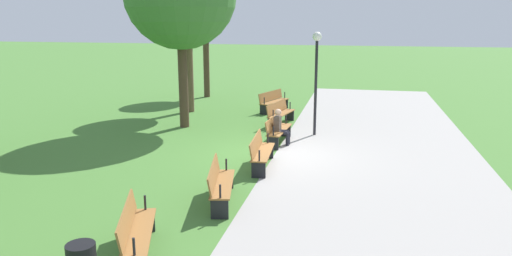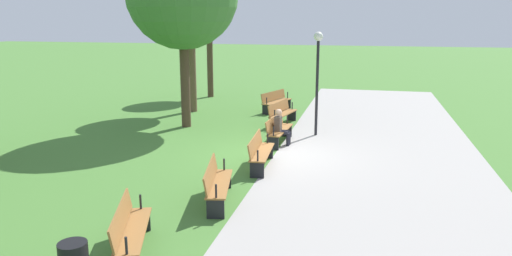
{
  "view_description": "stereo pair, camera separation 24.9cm",
  "coord_description": "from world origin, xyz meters",
  "px_view_note": "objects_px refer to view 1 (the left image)",
  "views": [
    {
      "loc": [
        14.04,
        2.48,
        4.13
      ],
      "look_at": [
        0.0,
        -0.55,
        0.8
      ],
      "focal_mm": 33.59,
      "sensor_mm": 36.0,
      "label": 1
    },
    {
      "loc": [
        13.99,
        2.72,
        4.13
      ],
      "look_at": [
        0.0,
        -0.55,
        0.8
      ],
      "focal_mm": 33.59,
      "sensor_mm": 36.0,
      "label": 2
    }
  ],
  "objects_px": {
    "tree_1": "(205,13)",
    "bench_5": "(135,230)",
    "bench_4": "(220,182)",
    "lamp_post": "(316,63)",
    "bench_2": "(277,129)",
    "tree_2": "(187,9)",
    "bench_1": "(280,113)",
    "bench_3": "(261,151)",
    "person_seated": "(280,126)",
    "bench_0": "(273,101)"
  },
  "relations": [
    {
      "from": "bench_1",
      "to": "tree_2",
      "type": "height_order",
      "value": "tree_2"
    },
    {
      "from": "bench_4",
      "to": "lamp_post",
      "type": "relative_size",
      "value": 0.56
    },
    {
      "from": "bench_2",
      "to": "lamp_post",
      "type": "bearing_deg",
      "value": 144.75
    },
    {
      "from": "tree_2",
      "to": "lamp_post",
      "type": "distance_m",
      "value": 6.95
    },
    {
      "from": "lamp_post",
      "to": "tree_1",
      "type": "bearing_deg",
      "value": -138.7
    },
    {
      "from": "bench_2",
      "to": "bench_3",
      "type": "xyz_separation_m",
      "value": [
        2.8,
        0.0,
        0.0
      ]
    },
    {
      "from": "bench_0",
      "to": "bench_2",
      "type": "xyz_separation_m",
      "value": [
        5.46,
        1.13,
        0.0
      ]
    },
    {
      "from": "bench_4",
      "to": "tree_2",
      "type": "xyz_separation_m",
      "value": [
        -10.16,
        -4.36,
        4.0
      ]
    },
    {
      "from": "bench_4",
      "to": "tree_2",
      "type": "height_order",
      "value": "tree_2"
    },
    {
      "from": "bench_5",
      "to": "lamp_post",
      "type": "relative_size",
      "value": 0.55
    },
    {
      "from": "bench_4",
      "to": "lamp_post",
      "type": "distance_m",
      "value": 7.41
    },
    {
      "from": "tree_1",
      "to": "bench_5",
      "type": "bearing_deg",
      "value": 13.77
    },
    {
      "from": "bench_4",
      "to": "lamp_post",
      "type": "bearing_deg",
      "value": 156.02
    },
    {
      "from": "bench_4",
      "to": "tree_1",
      "type": "distance_m",
      "value": 15.53
    },
    {
      "from": "bench_0",
      "to": "tree_2",
      "type": "bearing_deg",
      "value": -56.74
    },
    {
      "from": "bench_3",
      "to": "bench_4",
      "type": "relative_size",
      "value": 0.99
    },
    {
      "from": "bench_5",
      "to": "bench_3",
      "type": "bearing_deg",
      "value": 148.66
    },
    {
      "from": "bench_3",
      "to": "person_seated",
      "type": "distance_m",
      "value": 2.58
    },
    {
      "from": "bench_0",
      "to": "tree_1",
      "type": "relative_size",
      "value": 0.36
    },
    {
      "from": "bench_3",
      "to": "bench_4",
      "type": "height_order",
      "value": "same"
    },
    {
      "from": "bench_4",
      "to": "bench_3",
      "type": "bearing_deg",
      "value": 160.42
    },
    {
      "from": "bench_1",
      "to": "person_seated",
      "type": "relative_size",
      "value": 1.69
    },
    {
      "from": "tree_2",
      "to": "bench_5",
      "type": "bearing_deg",
      "value": 15.7
    },
    {
      "from": "bench_1",
      "to": "bench_5",
      "type": "relative_size",
      "value": 1.01
    },
    {
      "from": "bench_0",
      "to": "person_seated",
      "type": "relative_size",
      "value": 1.68
    },
    {
      "from": "bench_2",
      "to": "bench_4",
      "type": "relative_size",
      "value": 0.99
    },
    {
      "from": "bench_2",
      "to": "lamp_post",
      "type": "height_order",
      "value": "lamp_post"
    },
    {
      "from": "bench_0",
      "to": "bench_3",
      "type": "relative_size",
      "value": 1.01
    },
    {
      "from": "bench_0",
      "to": "lamp_post",
      "type": "height_order",
      "value": "lamp_post"
    },
    {
      "from": "bench_3",
      "to": "bench_4",
      "type": "bearing_deg",
      "value": -11.73
    },
    {
      "from": "person_seated",
      "to": "tree_1",
      "type": "xyz_separation_m",
      "value": [
        -8.88,
        -5.41,
        3.69
      ]
    },
    {
      "from": "tree_2",
      "to": "lamp_post",
      "type": "xyz_separation_m",
      "value": [
        3.21,
        5.86,
        -1.91
      ]
    },
    {
      "from": "bench_2",
      "to": "bench_3",
      "type": "relative_size",
      "value": 1.0
    },
    {
      "from": "bench_0",
      "to": "bench_5",
      "type": "relative_size",
      "value": 1.0
    },
    {
      "from": "bench_5",
      "to": "person_seated",
      "type": "height_order",
      "value": "person_seated"
    },
    {
      "from": "bench_0",
      "to": "tree_1",
      "type": "distance_m",
      "value": 6.5
    },
    {
      "from": "bench_2",
      "to": "bench_4",
      "type": "distance_m",
      "value": 5.58
    },
    {
      "from": "tree_2",
      "to": "lamp_post",
      "type": "height_order",
      "value": "tree_2"
    },
    {
      "from": "bench_1",
      "to": "lamp_post",
      "type": "height_order",
      "value": "lamp_post"
    },
    {
      "from": "bench_0",
      "to": "bench_3",
      "type": "xyz_separation_m",
      "value": [
        8.26,
        1.13,
        0.0
      ]
    },
    {
      "from": "bench_2",
      "to": "tree_1",
      "type": "height_order",
      "value": "tree_1"
    },
    {
      "from": "bench_5",
      "to": "lamp_post",
      "type": "xyz_separation_m",
      "value": [
        -9.64,
        2.25,
        2.09
      ]
    },
    {
      "from": "bench_3",
      "to": "tree_2",
      "type": "bearing_deg",
      "value": -151.21
    },
    {
      "from": "bench_5",
      "to": "tree_1",
      "type": "relative_size",
      "value": 0.36
    },
    {
      "from": "person_seated",
      "to": "tree_2",
      "type": "height_order",
      "value": "tree_2"
    },
    {
      "from": "person_seated",
      "to": "tree_1",
      "type": "height_order",
      "value": "tree_1"
    },
    {
      "from": "bench_1",
      "to": "bench_5",
      "type": "xyz_separation_m",
      "value": [
        11.03,
        -0.75,
        0.0
      ]
    },
    {
      "from": "tree_1",
      "to": "lamp_post",
      "type": "distance_m",
      "value": 9.85
    },
    {
      "from": "bench_1",
      "to": "lamp_post",
      "type": "bearing_deg",
      "value": 58.87
    },
    {
      "from": "tree_1",
      "to": "bench_2",
      "type": "bearing_deg",
      "value": 31.36
    }
  ]
}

